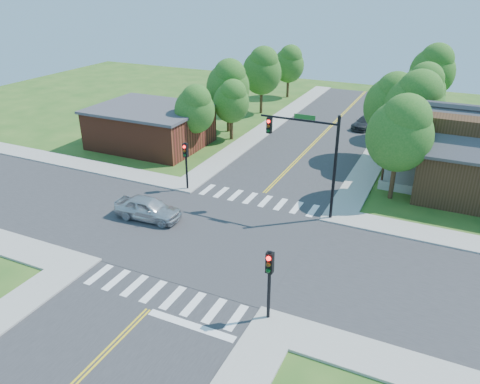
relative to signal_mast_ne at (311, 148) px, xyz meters
The scene contains 25 objects.
ground 8.37m from the signal_mast_ne, 125.00° to the right, with size 100.00×100.00×0.00m, color #27551A.
road_ns 8.36m from the signal_mast_ne, 125.00° to the right, with size 10.00×90.00×0.04m, color #2D2D30.
road_ew 8.36m from the signal_mast_ne, 125.00° to the right, with size 90.00×10.00×0.04m, color #2D2D30.
intersection_patch 8.37m from the signal_mast_ne, 125.00° to the right, with size 10.20×10.20×0.06m, color #2D2D30.
sidewalk_nw 22.73m from the signal_mast_ne, 152.60° to the left, with size 40.00×40.00×0.14m.
crosswalk_north 6.23m from the signal_mast_ne, behind, with size 8.85×2.00×0.01m.
crosswalk_south 13.32m from the signal_mast_ne, 108.36° to the right, with size 8.85×2.00×0.01m.
centerline 8.34m from the signal_mast_ne, 125.00° to the right, with size 0.30×90.00×0.01m.
stop_bar 14.12m from the signal_mast_ne, 96.11° to the right, with size 4.60×0.45×0.09m, color white.
signal_mast_ne is the anchor object (origin of this frame).
signal_pole_se 11.55m from the signal_mast_ne, 81.44° to the right, with size 0.34×0.42×3.80m.
signal_pole_nw 9.76m from the signal_mast_ne, behind, with size 0.34×0.42×3.80m.
building_nw 19.87m from the signal_mast_ne, 157.21° to the left, with size 10.40×8.40×3.73m.
tree_e_a 7.08m from the signal_mast_ne, 46.07° to the left, with size 4.62×4.39×7.86m.
tree_e_b 12.96m from the signal_mast_ne, 67.08° to the left, with size 4.92×4.67×8.36m.
tree_e_c 20.97m from the signal_mast_ne, 76.70° to the left, with size 4.49×4.27×7.64m.
tree_e_d 29.55m from the signal_mast_ne, 80.17° to the left, with size 4.93×4.69×8.39m.
tree_w_a 15.36m from the signal_mast_ne, 149.32° to the left, with size 3.72×3.53×6.32m.
tree_w_b 19.70m from the signal_mast_ne, 132.13° to the left, with size 4.45×4.23×7.57m.
tree_w_c 26.15m from the signal_mast_ne, 119.56° to the left, with size 4.59×4.36×7.81m.
tree_w_d 34.09m from the signal_mast_ne, 111.99° to the left, with size 4.06×3.86×6.90m.
tree_house 13.61m from the signal_mast_ne, 76.97° to the left, with size 4.59×4.36×7.81m.
tree_bldg 17.14m from the signal_mast_ne, 133.47° to the left, with size 3.56×3.39×6.06m.
car_silver 11.52m from the signal_mast_ne, 151.09° to the right, with size 4.69×2.13×1.56m, color silver.
car_dgrey 22.20m from the signal_mast_ne, 91.09° to the left, with size 2.67×4.65×1.27m, color #2C2E31.
Camera 1 is at (11.94, -22.27, 15.02)m, focal length 35.00 mm.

